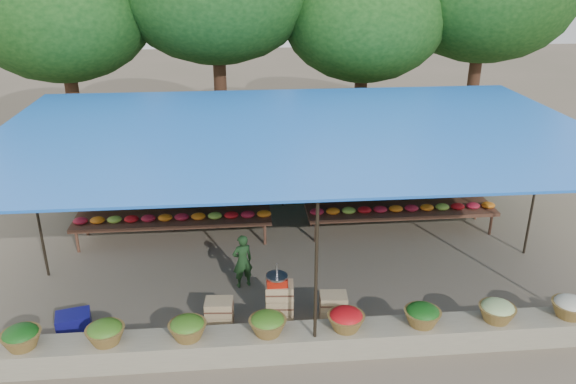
{
  "coord_description": "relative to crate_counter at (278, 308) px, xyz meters",
  "views": [
    {
      "loc": [
        -1.04,
        -9.81,
        5.65
      ],
      "look_at": [
        -0.12,
        0.2,
        1.48
      ],
      "focal_mm": 35.0,
      "sensor_mm": 36.0,
      "label": 1
    }
  ],
  "objects": [
    {
      "name": "ground",
      "position": [
        0.49,
        1.97,
        -0.31
      ],
      "size": [
        60.0,
        60.0,
        0.0
      ],
      "primitive_type": "plane",
      "color": "brown",
      "rests_on": "ground"
    },
    {
      "name": "stone_curb",
      "position": [
        0.49,
        -0.78,
        -0.11
      ],
      "size": [
        10.6,
        0.55,
        0.4
      ],
      "primitive_type": "cube",
      "color": "gray",
      "rests_on": "ground"
    },
    {
      "name": "stall_canopy",
      "position": [
        0.49,
        2.05,
        2.36
      ],
      "size": [
        10.8,
        6.6,
        2.82
      ],
      "color": "black",
      "rests_on": "ground"
    },
    {
      "name": "produce_baskets",
      "position": [
        0.39,
        -0.78,
        0.25
      ],
      "size": [
        8.98,
        0.58,
        0.34
      ],
      "color": "brown",
      "rests_on": "stone_curb"
    },
    {
      "name": "netting_backdrop",
      "position": [
        0.49,
        5.12,
        0.94
      ],
      "size": [
        10.6,
        0.06,
        2.5
      ],
      "primitive_type": "cube",
      "color": "#1B4C1F",
      "rests_on": "ground"
    },
    {
      "name": "fruit_table_left",
      "position": [
        -2.01,
        3.33,
        0.3
      ],
      "size": [
        4.21,
        0.95,
        0.93
      ],
      "color": "#492B1D",
      "rests_on": "ground"
    },
    {
      "name": "fruit_table_right",
      "position": [
        2.99,
        3.33,
        0.3
      ],
      "size": [
        4.21,
        0.95,
        0.93
      ],
      "color": "#492B1D",
      "rests_on": "ground"
    },
    {
      "name": "crate_counter",
      "position": [
        0.0,
        0.0,
        0.0
      ],
      "size": [
        2.38,
        0.37,
        0.77
      ],
      "color": "#A4805E",
      "rests_on": "ground"
    },
    {
      "name": "weighing_scale",
      "position": [
        -0.01,
        0.0,
        0.55
      ],
      "size": [
        0.35,
        0.35,
        0.38
      ],
      "color": "red",
      "rests_on": "crate_counter"
    },
    {
      "name": "vendor_seated",
      "position": [
        -0.56,
        1.24,
        0.22
      ],
      "size": [
        0.44,
        0.36,
        1.05
      ],
      "primitive_type": "imported",
      "rotation": [
        0.0,
        0.0,
        3.48
      ],
      "color": "#1B3C1B",
      "rests_on": "ground"
    },
    {
      "name": "customer_left",
      "position": [
        -2.25,
        3.83,
        0.59
      ],
      "size": [
        1.08,
        0.98,
        1.8
      ],
      "primitive_type": "imported",
      "rotation": [
        0.0,
        0.0,
        -0.43
      ],
      "color": "slate",
      "rests_on": "ground"
    },
    {
      "name": "customer_mid",
      "position": [
        1.51,
        3.95,
        0.59
      ],
      "size": [
        1.32,
        1.01,
        1.81
      ],
      "primitive_type": "imported",
      "rotation": [
        0.0,
        0.0,
        0.33
      ],
      "color": "slate",
      "rests_on": "ground"
    },
    {
      "name": "customer_right",
      "position": [
        3.26,
        4.18,
        0.5
      ],
      "size": [
        1.02,
        0.67,
        1.62
      ],
      "primitive_type": "imported",
      "rotation": [
        0.0,
        0.0,
        -0.31
      ],
      "color": "slate",
      "rests_on": "ground"
    },
    {
      "name": "blue_crate_back",
      "position": [
        -3.35,
        0.12,
        -0.15
      ],
      "size": [
        0.61,
        0.5,
        0.32
      ],
      "primitive_type": "cube",
      "rotation": [
        0.0,
        0.0,
        0.23
      ],
      "color": "navy",
      "rests_on": "ground"
    }
  ]
}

